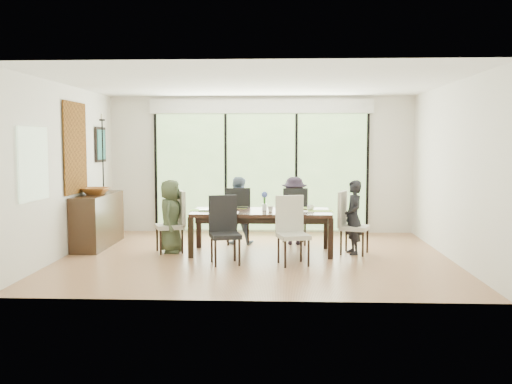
{
  "coord_description": "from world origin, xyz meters",
  "views": [
    {
      "loc": [
        0.4,
        -8.82,
        1.79
      ],
      "look_at": [
        0.0,
        0.25,
        1.0
      ],
      "focal_mm": 40.0,
      "sensor_mm": 36.0,
      "label": 1
    }
  ],
  "objects_px": {
    "person_far_right": "(294,211)",
    "bowl": "(95,191)",
    "chair_near_right": "(293,231)",
    "person_right_end": "(353,217)",
    "vase": "(265,207)",
    "chair_far_right": "(294,215)",
    "sideboard": "(98,220)",
    "chair_right_end": "(355,223)",
    "person_left_end": "(170,216)",
    "cup_c": "(311,208)",
    "person_far_left": "(237,210)",
    "cup_a": "(219,207)",
    "chair_near_left": "(225,230)",
    "cup_b": "(270,209)",
    "chair_left_end": "(169,221)",
    "chair_far_left": "(238,215)",
    "table_top": "(261,212)",
    "laptop": "(208,210)"
  },
  "relations": [
    {
      "from": "chair_right_end",
      "to": "person_left_end",
      "type": "relative_size",
      "value": 0.85
    },
    {
      "from": "person_far_left",
      "to": "cup_a",
      "type": "relative_size",
      "value": 10.4
    },
    {
      "from": "chair_far_right",
      "to": "sideboard",
      "type": "distance_m",
      "value": 3.41
    },
    {
      "from": "table_top",
      "to": "vase",
      "type": "distance_m",
      "value": 0.11
    },
    {
      "from": "chair_right_end",
      "to": "chair_near_left",
      "type": "xyz_separation_m",
      "value": [
        -2.0,
        -0.87,
        0.0
      ]
    },
    {
      "from": "person_far_right",
      "to": "bowl",
      "type": "relative_size",
      "value": 2.48
    },
    {
      "from": "chair_near_right",
      "to": "cup_a",
      "type": "relative_size",
      "value": 8.87
    },
    {
      "from": "chair_far_right",
      "to": "cup_a",
      "type": "distance_m",
      "value": 1.45
    },
    {
      "from": "chair_left_end",
      "to": "bowl",
      "type": "bearing_deg",
      "value": -128.07
    },
    {
      "from": "person_right_end",
      "to": "vase",
      "type": "distance_m",
      "value": 1.44
    },
    {
      "from": "person_far_right",
      "to": "cup_a",
      "type": "xyz_separation_m",
      "value": [
        -1.25,
        -0.68,
        0.14
      ]
    },
    {
      "from": "chair_near_right",
      "to": "vase",
      "type": "height_order",
      "value": "chair_near_right"
    },
    {
      "from": "cup_b",
      "to": "sideboard",
      "type": "bearing_deg",
      "value": 168.57
    },
    {
      "from": "chair_left_end",
      "to": "cup_a",
      "type": "xyz_separation_m",
      "value": [
        0.8,
        0.15,
        0.23
      ]
    },
    {
      "from": "person_left_end",
      "to": "vase",
      "type": "bearing_deg",
      "value": -86.75
    },
    {
      "from": "chair_left_end",
      "to": "cup_b",
      "type": "distance_m",
      "value": 1.67
    },
    {
      "from": "vase",
      "to": "chair_left_end",
      "type": "bearing_deg",
      "value": -178.15
    },
    {
      "from": "chair_far_left",
      "to": "cup_c",
      "type": "xyz_separation_m",
      "value": [
        1.25,
        -0.75,
        0.23
      ]
    },
    {
      "from": "cup_a",
      "to": "person_left_end",
      "type": "bearing_deg",
      "value": -169.11
    },
    {
      "from": "cup_a",
      "to": "chair_far_left",
      "type": "bearing_deg",
      "value": 70.35
    },
    {
      "from": "person_right_end",
      "to": "bowl",
      "type": "bearing_deg",
      "value": -106.44
    },
    {
      "from": "chair_far_right",
      "to": "laptop",
      "type": "distance_m",
      "value": 1.7
    },
    {
      "from": "person_left_end",
      "to": "sideboard",
      "type": "height_order",
      "value": "person_left_end"
    },
    {
      "from": "cup_b",
      "to": "cup_c",
      "type": "distance_m",
      "value": 0.68
    },
    {
      "from": "chair_left_end",
      "to": "chair_near_left",
      "type": "height_order",
      "value": "same"
    },
    {
      "from": "chair_right_end",
      "to": "table_top",
      "type": "bearing_deg",
      "value": 110.03
    },
    {
      "from": "person_far_left",
      "to": "person_far_right",
      "type": "height_order",
      "value": "same"
    },
    {
      "from": "vase",
      "to": "sideboard",
      "type": "distance_m",
      "value": 2.94
    },
    {
      "from": "chair_near_left",
      "to": "cup_b",
      "type": "xyz_separation_m",
      "value": [
        0.65,
        0.77,
        0.23
      ]
    },
    {
      "from": "person_far_left",
      "to": "sideboard",
      "type": "bearing_deg",
      "value": 9.55
    },
    {
      "from": "cup_b",
      "to": "laptop",
      "type": "bearing_deg",
      "value": 180.0
    },
    {
      "from": "cup_b",
      "to": "person_far_right",
      "type": "bearing_deg",
      "value": 66.73
    },
    {
      "from": "vase",
      "to": "laptop",
      "type": "xyz_separation_m",
      "value": [
        -0.9,
        -0.15,
        -0.04
      ]
    },
    {
      "from": "person_left_end",
      "to": "person_far_left",
      "type": "height_order",
      "value": "same"
    },
    {
      "from": "chair_near_right",
      "to": "bowl",
      "type": "distance_m",
      "value": 3.61
    },
    {
      "from": "chair_near_left",
      "to": "person_far_right",
      "type": "xyz_separation_m",
      "value": [
        1.05,
        1.7,
        0.09
      ]
    },
    {
      "from": "chair_left_end",
      "to": "chair_far_left",
      "type": "distance_m",
      "value": 1.35
    },
    {
      "from": "chair_near_left",
      "to": "chair_near_right",
      "type": "xyz_separation_m",
      "value": [
        1.0,
        0.0,
        0.0
      ]
    },
    {
      "from": "chair_far_left",
      "to": "cup_a",
      "type": "bearing_deg",
      "value": 63.35
    },
    {
      "from": "chair_right_end",
      "to": "bowl",
      "type": "relative_size",
      "value": 2.12
    },
    {
      "from": "person_left_end",
      "to": "laptop",
      "type": "bearing_deg",
      "value": -97.65
    },
    {
      "from": "vase",
      "to": "sideboard",
      "type": "xyz_separation_m",
      "value": [
        -2.89,
        0.46,
        -0.29
      ]
    },
    {
      "from": "chair_near_right",
      "to": "person_right_end",
      "type": "xyz_separation_m",
      "value": [
        0.98,
        0.87,
        0.09
      ]
    },
    {
      "from": "cup_a",
      "to": "cup_b",
      "type": "relative_size",
      "value": 1.24
    },
    {
      "from": "chair_right_end",
      "to": "person_far_right",
      "type": "relative_size",
      "value": 0.85
    },
    {
      "from": "chair_near_left",
      "to": "chair_far_right",
      "type": "bearing_deg",
      "value": 42.98
    },
    {
      "from": "chair_near_left",
      "to": "person_far_left",
      "type": "bearing_deg",
      "value": 72.69
    },
    {
      "from": "chair_right_end",
      "to": "person_right_end",
      "type": "height_order",
      "value": "person_right_end"
    },
    {
      "from": "table_top",
      "to": "person_left_end",
      "type": "height_order",
      "value": "person_left_end"
    },
    {
      "from": "cup_c",
      "to": "bowl",
      "type": "distance_m",
      "value": 3.66
    }
  ]
}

